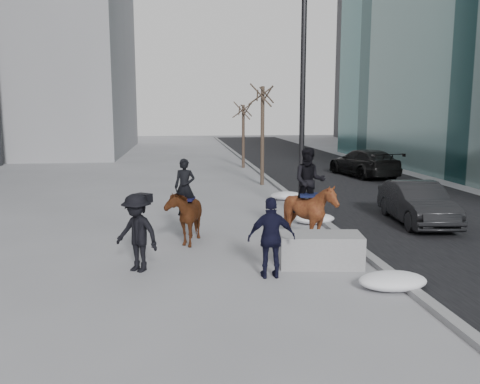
{
  "coord_description": "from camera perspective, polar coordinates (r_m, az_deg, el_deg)",
  "views": [
    {
      "loc": [
        -1.5,
        -11.53,
        3.58
      ],
      "look_at": [
        0.0,
        1.2,
        1.5
      ],
      "focal_mm": 38.0,
      "sensor_mm": 36.0,
      "label": 1
    }
  ],
  "objects": [
    {
      "name": "lamppost",
      "position": [
        17.27,
        7.24,
        13.84
      ],
      "size": [
        0.25,
        2.01,
        9.09
      ],
      "color": "black",
      "rests_on": "ground"
    },
    {
      "name": "snow_piles",
      "position": [
        15.41,
        9.29,
        -3.69
      ],
      "size": [
        1.39,
        11.24,
        0.35
      ],
      "color": "white",
      "rests_on": "ground"
    },
    {
      "name": "car_far",
      "position": [
        28.3,
        13.73,
        3.2
      ],
      "size": [
        2.88,
        5.39,
        1.49
      ],
      "primitive_type": "imported",
      "rotation": [
        0.0,
        0.0,
        3.3
      ],
      "color": "black",
      "rests_on": "ground"
    },
    {
      "name": "mounted_left",
      "position": [
        13.89,
        -6.17,
        -2.18
      ],
      "size": [
        1.13,
        1.88,
        2.27
      ],
      "color": "#46260E",
      "rests_on": "ground"
    },
    {
      "name": "planter",
      "position": [
        11.97,
        9.04,
        -6.43
      ],
      "size": [
        1.99,
        1.18,
        0.75
      ],
      "primitive_type": "cube",
      "rotation": [
        0.0,
        0.0,
        -0.13
      ],
      "color": "gray",
      "rests_on": "ground"
    },
    {
      "name": "car_near",
      "position": [
        17.03,
        19.28,
        -1.18
      ],
      "size": [
        1.76,
        4.12,
        1.32
      ],
      "primitive_type": "imported",
      "rotation": [
        0.0,
        0.0,
        -0.09
      ],
      "color": "black",
      "rests_on": "ground"
    },
    {
      "name": "camera_crew",
      "position": [
        11.54,
        -11.49,
        -4.47
      ],
      "size": [
        1.3,
        1.2,
        1.75
      ],
      "color": "black",
      "rests_on": "ground"
    },
    {
      "name": "ground",
      "position": [
        12.16,
        0.67,
        -7.9
      ],
      "size": [
        120.0,
        120.0,
        0.0
      ],
      "primitive_type": "plane",
      "color": "gray",
      "rests_on": "ground"
    },
    {
      "name": "feeder",
      "position": [
        10.9,
        3.56,
        -5.16
      ],
      "size": [
        1.03,
        0.86,
        1.75
      ],
      "color": "black",
      "rests_on": "ground"
    },
    {
      "name": "mounted_right",
      "position": [
        13.57,
        7.84,
        -1.64
      ],
      "size": [
        1.64,
        1.78,
        2.6
      ],
      "color": "#49190E",
      "rests_on": "ground"
    },
    {
      "name": "road",
      "position": [
        23.42,
        14.64,
        0.14
      ],
      "size": [
        8.0,
        90.0,
        0.01
      ],
      "primitive_type": "cube",
      "color": "black",
      "rests_on": "ground"
    },
    {
      "name": "tree_far",
      "position": [
        31.59,
        0.37,
        6.63
      ],
      "size": [
        1.2,
        1.2,
        4.31
      ],
      "primitive_type": null,
      "color": "#362A20",
      "rests_on": "ground"
    },
    {
      "name": "tree_near",
      "position": [
        24.29,
        2.54,
        6.88
      ],
      "size": [
        1.2,
        1.2,
        5.19
      ],
      "primitive_type": null,
      "color": "#372C20",
      "rests_on": "ground"
    },
    {
      "name": "curb",
      "position": [
        22.27,
        5.02,
        0.09
      ],
      "size": [
        0.25,
        90.0,
        0.12
      ],
      "primitive_type": "cube",
      "color": "gray",
      "rests_on": "ground"
    }
  ]
}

